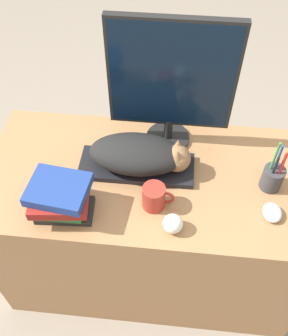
% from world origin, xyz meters
% --- Properties ---
extents(ground_plane, '(12.00, 12.00, 0.00)m').
position_xyz_m(ground_plane, '(0.00, 0.00, 0.00)').
color(ground_plane, gray).
extents(desk, '(1.33, 0.63, 0.77)m').
position_xyz_m(desk, '(0.00, 0.32, 0.39)').
color(desk, '#9E7047').
rests_on(desk, ground_plane).
extents(keyboard, '(0.45, 0.16, 0.02)m').
position_xyz_m(keyboard, '(-0.07, 0.35, 0.78)').
color(keyboard, black).
rests_on(keyboard, desk).
extents(cat, '(0.39, 0.19, 0.13)m').
position_xyz_m(cat, '(-0.05, 0.35, 0.86)').
color(cat, black).
rests_on(cat, keyboard).
extents(monitor, '(0.47, 0.18, 0.55)m').
position_xyz_m(monitor, '(0.05, 0.52, 1.08)').
color(monitor, black).
rests_on(monitor, desk).
extents(computer_mouse, '(0.07, 0.08, 0.04)m').
position_xyz_m(computer_mouse, '(0.44, 0.18, 0.79)').
color(computer_mouse, silver).
rests_on(computer_mouse, desk).
extents(coffee_mug, '(0.12, 0.08, 0.10)m').
position_xyz_m(coffee_mug, '(0.02, 0.18, 0.82)').
color(coffee_mug, '#9E2D23').
rests_on(coffee_mug, desk).
extents(pen_cup, '(0.08, 0.08, 0.23)m').
position_xyz_m(pen_cup, '(0.45, 0.31, 0.83)').
color(pen_cup, '#38383D').
rests_on(pen_cup, desk).
extents(baseball, '(0.07, 0.07, 0.07)m').
position_xyz_m(baseball, '(0.09, 0.08, 0.81)').
color(baseball, silver).
rests_on(baseball, desk).
extents(book_stack, '(0.23, 0.20, 0.14)m').
position_xyz_m(book_stack, '(-0.31, 0.12, 0.85)').
color(book_stack, black).
rests_on(book_stack, desk).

